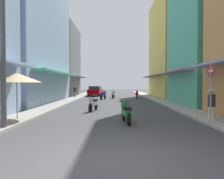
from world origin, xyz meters
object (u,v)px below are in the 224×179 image
object	(u,v)px
motorbike_green	(126,112)
parked_car	(95,91)
vendor_umbrella	(17,78)
motorbike_silver	(93,104)
motorbike_blue	(103,95)
pedestrian_crossing	(211,102)
motorbike_red	(137,95)
street_sign_no_entry	(211,86)
utility_pole	(3,41)
motorbike_white	(113,94)
pedestrian_far	(75,90)

from	to	relation	value
motorbike_green	parked_car	distance (m)	22.09
vendor_umbrella	motorbike_silver	bearing A→B (deg)	48.95
motorbike_silver	motorbike_blue	world-z (taller)	same
motorbike_green	motorbike_silver	bearing A→B (deg)	114.71
motorbike_blue	pedestrian_crossing	xyz separation A→B (m)	(5.87, -13.99, 0.41)
motorbike_red	pedestrian_crossing	distance (m)	15.55
motorbike_silver	street_sign_no_entry	xyz separation A→B (m)	(5.52, -4.64, 1.21)
motorbike_green	pedestrian_crossing	xyz separation A→B (m)	(4.09, 0.45, 0.41)
parked_car	vendor_umbrella	xyz separation A→B (m)	(-1.87, -21.43, 1.34)
utility_pole	street_sign_no_entry	world-z (taller)	utility_pole
motorbike_blue	parked_car	bearing A→B (deg)	101.69
utility_pole	motorbike_white	bearing A→B (deg)	76.97
street_sign_no_entry	vendor_umbrella	bearing A→B (deg)	174.16
motorbike_white	motorbike_silver	bearing A→B (deg)	-95.93
motorbike_blue	vendor_umbrella	xyz separation A→B (m)	(-3.40, -14.04, 1.58)
utility_pole	pedestrian_crossing	bearing A→B (deg)	12.75
pedestrian_crossing	parked_car	bearing A→B (deg)	109.08
pedestrian_far	street_sign_no_entry	size ratio (longest dim) A/B	0.61
motorbike_white	pedestrian_far	bearing A→B (deg)	161.80
pedestrian_crossing	utility_pole	xyz separation A→B (m)	(-8.88, -2.01, 2.53)
parked_car	pedestrian_crossing	world-z (taller)	pedestrian_crossing
motorbike_green	parked_car	xyz separation A→B (m)	(-3.30, 21.84, 0.24)
motorbike_green	vendor_umbrella	bearing A→B (deg)	175.55
pedestrian_crossing	street_sign_no_entry	world-z (taller)	street_sign_no_entry
motorbike_white	vendor_umbrella	xyz separation A→B (m)	(-4.53, -15.96, 1.58)
motorbike_white	street_sign_no_entry	distance (m)	17.43
motorbike_blue	street_sign_no_entry	world-z (taller)	street_sign_no_entry
motorbike_green	parked_car	size ratio (longest dim) A/B	0.43
motorbike_blue	motorbike_red	bearing A→B (deg)	19.88
motorbike_red	utility_pole	distance (m)	19.01
motorbike_blue	utility_pole	distance (m)	16.54
motorbike_green	motorbike_white	bearing A→B (deg)	92.25
motorbike_red	vendor_umbrella	distance (m)	17.22
motorbike_silver	utility_pole	distance (m)	7.03
motorbike_silver	pedestrian_far	bearing A→B (deg)	105.18
vendor_umbrella	utility_pole	bearing A→B (deg)	-78.89
pedestrian_crossing	utility_pole	world-z (taller)	utility_pole
vendor_umbrella	pedestrian_crossing	bearing A→B (deg)	0.32
motorbike_red	parked_car	xyz separation A→B (m)	(-5.50, 5.96, 0.24)
vendor_umbrella	parked_car	bearing A→B (deg)	85.02
pedestrian_crossing	street_sign_no_entry	xyz separation A→B (m)	(-0.48, -0.95, 0.81)
motorbike_silver	parked_car	world-z (taller)	parked_car
parked_car	motorbike_green	bearing A→B (deg)	-81.40
pedestrian_far	utility_pole	xyz separation A→B (m)	(0.88, -19.57, 2.53)
motorbike_green	utility_pole	world-z (taller)	utility_pole
motorbike_red	pedestrian_crossing	size ratio (longest dim) A/B	1.12
motorbike_silver	parked_car	distance (m)	17.74
motorbike_silver	vendor_umbrella	bearing A→B (deg)	-131.05
motorbike_green	utility_pole	size ratio (longest dim) A/B	0.27
motorbike_silver	utility_pole	size ratio (longest dim) A/B	0.27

